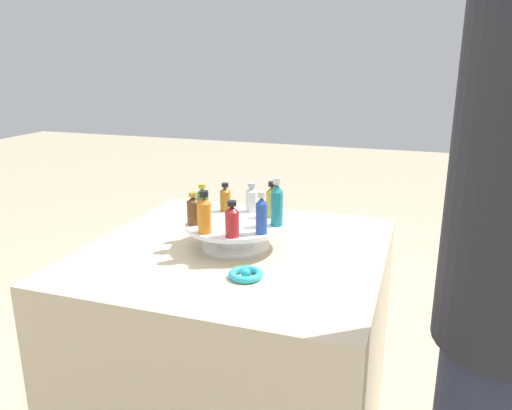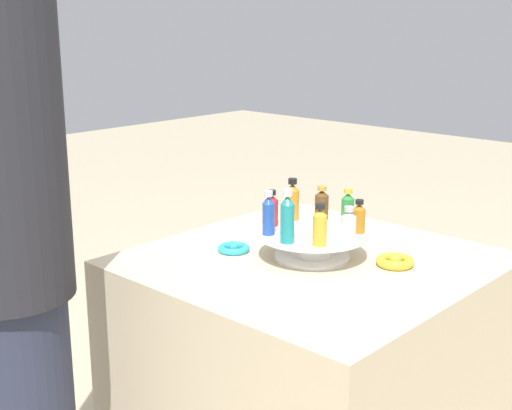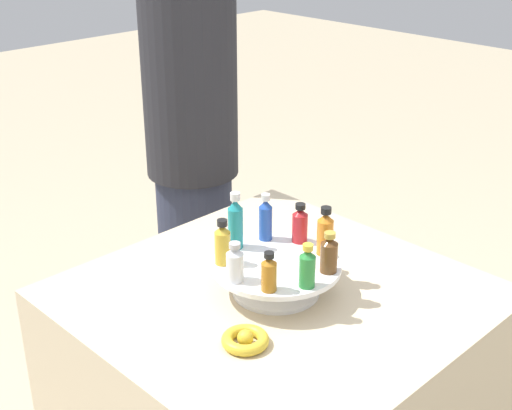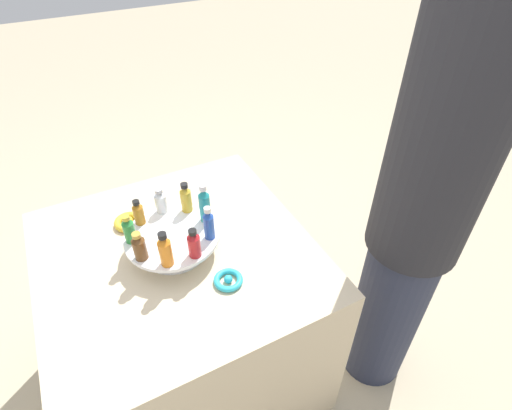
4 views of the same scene
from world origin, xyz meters
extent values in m
cylinder|color=white|center=(0.00, 0.00, 0.71)|extent=(0.20, 0.20, 0.01)
cylinder|color=white|center=(0.00, 0.00, 0.74)|extent=(0.11, 0.11, 0.05)
cylinder|color=white|center=(0.00, 0.00, 0.77)|extent=(0.29, 0.29, 0.01)
cylinder|color=#B21E23|center=(0.11, 0.03, 0.81)|extent=(0.04, 0.04, 0.07)
cone|color=#B21E23|center=(0.11, 0.03, 0.86)|extent=(0.04, 0.04, 0.02)
cylinder|color=black|center=(0.11, 0.03, 0.87)|extent=(0.02, 0.02, 0.01)
cylinder|color=#234CAD|center=(0.07, 0.10, 0.82)|extent=(0.03, 0.03, 0.08)
cone|color=#234CAD|center=(0.07, 0.10, 0.87)|extent=(0.03, 0.03, 0.02)
cylinder|color=silver|center=(0.07, 0.10, 0.89)|extent=(0.02, 0.02, 0.01)
cylinder|color=teal|center=(-0.01, 0.12, 0.83)|extent=(0.04, 0.04, 0.10)
cone|color=teal|center=(-0.01, 0.12, 0.89)|extent=(0.03, 0.03, 0.02)
cylinder|color=silver|center=(-0.01, 0.12, 0.91)|extent=(0.02, 0.02, 0.02)
cylinder|color=gold|center=(-0.09, 0.08, 0.82)|extent=(0.04, 0.04, 0.08)
cone|color=gold|center=(-0.09, 0.08, 0.86)|extent=(0.03, 0.03, 0.02)
cylinder|color=black|center=(-0.09, 0.08, 0.88)|extent=(0.02, 0.02, 0.01)
cylinder|color=silver|center=(-0.12, 0.01, 0.81)|extent=(0.04, 0.04, 0.06)
cone|color=silver|center=(-0.12, 0.01, 0.85)|extent=(0.04, 0.04, 0.01)
cylinder|color=#B2B2B7|center=(-0.12, 0.01, 0.86)|extent=(0.02, 0.02, 0.01)
cylinder|color=#AD6B19|center=(-0.10, -0.07, 0.81)|extent=(0.03, 0.03, 0.06)
cone|color=#AD6B19|center=(-0.10, -0.07, 0.85)|extent=(0.03, 0.03, 0.01)
cylinder|color=black|center=(-0.10, -0.07, 0.86)|extent=(0.02, 0.02, 0.01)
cylinder|color=#288438|center=(-0.03, -0.12, 0.82)|extent=(0.03, 0.03, 0.07)
cone|color=#288438|center=(-0.03, -0.12, 0.86)|extent=(0.03, 0.03, 0.02)
cylinder|color=gold|center=(-0.03, -0.12, 0.87)|extent=(0.02, 0.02, 0.01)
cylinder|color=brown|center=(0.05, -0.11, 0.81)|extent=(0.04, 0.04, 0.07)
cone|color=brown|center=(0.05, -0.11, 0.85)|extent=(0.04, 0.04, 0.01)
cylinder|color=#B79338|center=(0.05, -0.11, 0.87)|extent=(0.02, 0.02, 0.01)
cylinder|color=orange|center=(0.11, -0.05, 0.82)|extent=(0.04, 0.04, 0.08)
cone|color=orange|center=(0.11, -0.05, 0.87)|extent=(0.04, 0.04, 0.02)
cylinder|color=black|center=(0.11, -0.05, 0.89)|extent=(0.02, 0.02, 0.01)
torus|color=#2DB7CC|center=(0.19, 0.10, 0.71)|extent=(0.09, 0.09, 0.02)
sphere|color=#2DB7CC|center=(0.19, 0.10, 0.72)|extent=(0.03, 0.03, 0.03)
torus|color=gold|center=(-0.19, -0.10, 0.72)|extent=(0.10, 0.10, 0.02)
sphere|color=gold|center=(-0.19, -0.10, 0.72)|extent=(0.03, 0.03, 0.03)
cylinder|color=#282D42|center=(0.33, 0.68, 0.36)|extent=(0.25, 0.25, 0.72)
cylinder|color=#232328|center=(0.33, 0.68, 1.12)|extent=(0.29, 0.29, 0.82)
camera|label=1|loc=(1.28, 0.49, 1.23)|focal=35.00mm
camera|label=2|loc=(-1.10, 1.41, 1.33)|focal=50.00mm
camera|label=3|loc=(-1.02, -0.97, 1.55)|focal=50.00mm
camera|label=4|loc=(0.90, -0.18, 1.63)|focal=28.00mm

